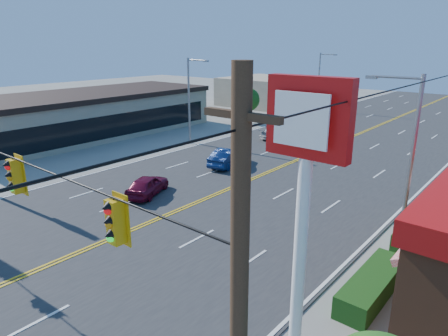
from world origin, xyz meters
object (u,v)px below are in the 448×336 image
Objects in this scene: kfc_pylon at (305,175)px; car_magenta at (148,186)px; car_blue at (228,158)px; car_white at (276,133)px; car_silver at (314,121)px.

kfc_pylon is 16.57m from car_magenta.
car_blue is (-14.42, 14.53, -5.35)m from kfc_pylon.
car_silver is (-0.39, 8.70, -0.01)m from car_white.
kfc_pylon is 2.10× the size of car_silver.
car_magenta is at bearing 101.36° from car_white.
car_silver is at bearing -83.24° from car_white.
kfc_pylon is at bearing 122.35° from car_blue.
car_magenta is 27.38m from car_silver.
car_silver is (-2.61, 19.09, -0.13)m from car_blue.
car_blue reaches higher than car_silver.
car_silver is (-17.03, 33.62, -5.48)m from kfc_pylon.
car_white is (-16.64, 24.92, -5.47)m from kfc_pylon.
car_white is 0.98× the size of car_silver.
kfc_pylon is 2.01× the size of car_blue.
kfc_pylon reaches higher than car_blue.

